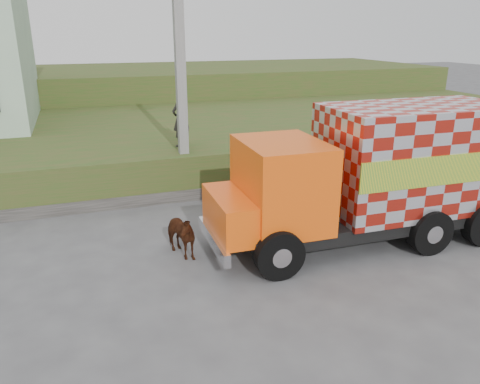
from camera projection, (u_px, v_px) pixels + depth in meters
name	position (u px, v px, depth m)	size (l,w,h in m)	color
ground	(262.00, 246.00, 12.28)	(120.00, 120.00, 0.00)	#474749
embankment	(180.00, 139.00, 20.96)	(40.00, 12.00, 1.50)	#2D521B
embankment_far	(141.00, 91.00, 31.42)	(40.00, 12.00, 3.00)	#2D521B
retaining_strip	(158.00, 197.00, 15.34)	(16.00, 0.50, 0.40)	#595651
utility_pole	(181.00, 74.00, 14.74)	(1.20, 0.30, 8.00)	gray
cargo_truck	(378.00, 174.00, 12.16)	(8.05, 2.93, 3.57)	black
cow	(178.00, 234.00, 11.60)	(0.62, 1.37, 1.16)	#361D0D
pedestrian	(181.00, 119.00, 16.20)	(0.70, 0.46, 1.91)	#302D2A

